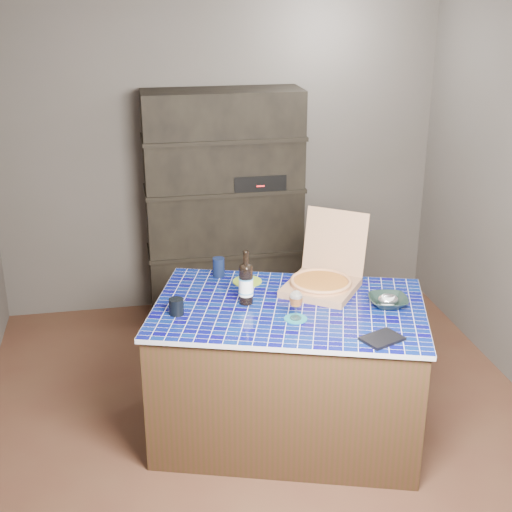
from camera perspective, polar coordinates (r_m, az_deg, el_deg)
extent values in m
plane|color=brown|center=(4.61, 0.43, -12.53)|extent=(3.50, 3.50, 0.00)
plane|color=#554E49|center=(5.70, -2.95, 7.99)|extent=(3.50, 0.00, 3.50)
plane|color=#554E49|center=(2.51, 8.34, -10.71)|extent=(3.50, 0.00, 3.50)
cube|color=black|center=(5.59, -2.57, 3.98)|extent=(1.20, 0.40, 1.80)
cube|color=black|center=(5.52, 0.05, 6.21)|extent=(0.40, 0.32, 0.12)
cube|color=#42271A|center=(4.25, 2.57, -9.33)|extent=(1.70, 1.33, 0.81)
cube|color=#070553|center=(4.05, 2.67, -4.24)|extent=(1.75, 1.38, 0.03)
cube|color=#97704D|center=(4.24, 5.20, -2.54)|extent=(0.55, 0.55, 0.04)
cube|color=#97704D|center=(4.37, 6.35, 1.17)|extent=(0.37, 0.30, 0.38)
cylinder|color=#BD7E4F|center=(4.23, 5.21, -2.20)|extent=(0.36, 0.36, 0.01)
cylinder|color=maroon|center=(4.22, 5.21, -2.06)|extent=(0.32, 0.32, 0.01)
torus|color=#BD7E4F|center=(4.22, 5.22, -2.00)|extent=(0.36, 0.36, 0.02)
cylinder|color=black|center=(4.03, -0.81, -2.36)|extent=(0.08, 0.08, 0.22)
ellipsoid|color=black|center=(3.99, -0.82, -0.90)|extent=(0.08, 0.08, 0.04)
cylinder|color=black|center=(3.97, -0.82, -0.20)|extent=(0.03, 0.03, 0.09)
cylinder|color=white|center=(4.04, -0.81, -2.49)|extent=(0.08, 0.08, 0.10)
cylinder|color=#3C8CCD|center=(4.05, -0.81, -2.90)|extent=(0.09, 0.09, 0.01)
cylinder|color=#3C8CCD|center=(4.02, -0.81, -1.80)|extent=(0.09, 0.09, 0.01)
cylinder|color=#166B73|center=(3.90, 3.19, -5.03)|extent=(0.13, 0.13, 0.01)
cylinder|color=white|center=(3.90, 3.19, -4.96)|extent=(0.06, 0.06, 0.00)
cylinder|color=white|center=(3.88, 3.20, -4.47)|extent=(0.01, 0.01, 0.07)
ellipsoid|color=white|center=(3.85, 3.23, -3.44)|extent=(0.07, 0.07, 0.10)
cylinder|color=#C86B20|center=(3.85, 3.22, -3.57)|extent=(0.06, 0.06, 0.05)
cylinder|color=white|center=(3.84, 3.23, -3.20)|extent=(0.06, 0.06, 0.02)
cylinder|color=black|center=(3.95, -6.39, -4.05)|extent=(0.08, 0.08, 0.09)
cube|color=black|center=(3.73, 10.05, -6.53)|extent=(0.24, 0.21, 0.02)
imported|color=black|center=(4.10, 10.52, -3.59)|extent=(0.25, 0.25, 0.05)
ellipsoid|color=silver|center=(4.10, 10.53, -3.43)|extent=(0.12, 0.10, 0.06)
cylinder|color=white|center=(4.09, 10.49, -3.60)|extent=(0.07, 0.07, 0.06)
cylinder|color=black|center=(4.42, -3.01, -0.90)|extent=(0.07, 0.07, 0.12)
cylinder|color=olive|center=(4.36, -0.70, -2.03)|extent=(0.18, 0.18, 0.01)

